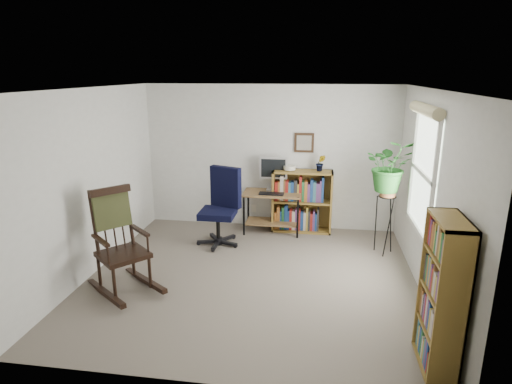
% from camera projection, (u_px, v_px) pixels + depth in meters
% --- Properties ---
extents(floor, '(4.20, 4.00, 0.00)m').
position_uv_depth(floor, '(252.00, 278.00, 5.57)').
color(floor, slate).
rests_on(floor, ground).
extents(ceiling, '(4.20, 4.00, 0.00)m').
position_uv_depth(ceiling, '(251.00, 89.00, 4.92)').
color(ceiling, silver).
rests_on(ceiling, ground).
extents(wall_back, '(4.20, 0.00, 2.40)m').
position_uv_depth(wall_back, '(270.00, 158.00, 7.15)').
color(wall_back, silver).
rests_on(wall_back, ground).
extents(wall_front, '(4.20, 0.00, 2.40)m').
position_uv_depth(wall_front, '(211.00, 256.00, 3.34)').
color(wall_front, silver).
rests_on(wall_front, ground).
extents(wall_left, '(0.00, 4.00, 2.40)m').
position_uv_depth(wall_left, '(92.00, 183.00, 5.54)').
color(wall_left, silver).
rests_on(wall_left, ground).
extents(wall_right, '(0.00, 4.00, 2.40)m').
position_uv_depth(wall_right, '(430.00, 196.00, 4.95)').
color(wall_right, silver).
rests_on(wall_right, ground).
extents(window, '(0.12, 1.20, 1.50)m').
position_uv_depth(window, '(422.00, 173.00, 5.19)').
color(window, white).
rests_on(window, wall_right).
extents(desk, '(0.95, 0.52, 0.68)m').
position_uv_depth(desk, '(272.00, 212.00, 7.09)').
color(desk, olive).
rests_on(desk, floor).
extents(monitor, '(0.46, 0.16, 0.56)m').
position_uv_depth(monitor, '(273.00, 174.00, 7.05)').
color(monitor, silver).
rests_on(monitor, desk).
extents(keyboard, '(0.40, 0.15, 0.02)m').
position_uv_depth(keyboard, '(271.00, 194.00, 6.88)').
color(keyboard, black).
rests_on(keyboard, desk).
extents(office_chair, '(0.84, 0.84, 1.21)m').
position_uv_depth(office_chair, '(218.00, 207.00, 6.49)').
color(office_chair, black).
rests_on(office_chair, floor).
extents(rocking_chair, '(1.27, 1.23, 1.29)m').
position_uv_depth(rocking_chair, '(122.00, 241.00, 5.09)').
color(rocking_chair, black).
rests_on(rocking_chair, floor).
extents(low_bookshelf, '(0.98, 0.33, 1.04)m').
position_uv_depth(low_bookshelf, '(302.00, 201.00, 7.09)').
color(low_bookshelf, olive).
rests_on(low_bookshelf, floor).
extents(tall_bookshelf, '(0.27, 0.62, 1.42)m').
position_uv_depth(tall_bookshelf, '(442.00, 295.00, 3.73)').
color(tall_bookshelf, olive).
rests_on(tall_bookshelf, floor).
extents(plant_stand, '(0.34, 0.34, 1.02)m').
position_uv_depth(plant_stand, '(385.00, 220.00, 6.20)').
color(plant_stand, black).
rests_on(plant_stand, floor).
extents(spider_plant, '(1.69, 1.88, 1.46)m').
position_uv_depth(spider_plant, '(392.00, 140.00, 5.89)').
color(spider_plant, '#236523').
rests_on(spider_plant, plant_stand).
extents(potted_plant_small, '(0.13, 0.24, 0.11)m').
position_uv_depth(potted_plant_small, '(320.00, 168.00, 6.90)').
color(potted_plant_small, '#236523').
rests_on(potted_plant_small, low_bookshelf).
extents(framed_picture, '(0.32, 0.04, 0.32)m').
position_uv_depth(framed_picture, '(304.00, 143.00, 6.97)').
color(framed_picture, black).
rests_on(framed_picture, wall_back).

